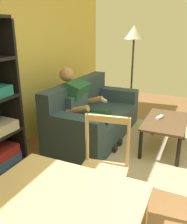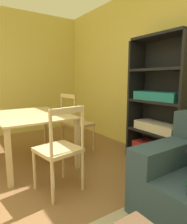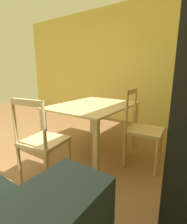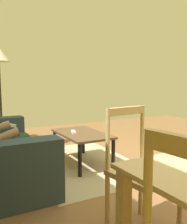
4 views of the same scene
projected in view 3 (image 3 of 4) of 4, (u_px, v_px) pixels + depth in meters
name	position (u px, v px, depth m)	size (l,w,h in m)	color
wall_side	(104.00, 66.00, 4.29)	(0.12, 5.28, 2.67)	#D2BE5D
dining_table	(94.00, 111.00, 2.54)	(1.28, 0.98, 0.71)	#D1B27F
dining_chair_near_wall	(142.00, 129.00, 2.16)	(0.46, 0.46, 0.98)	tan
dining_chair_facing_couch	(42.00, 142.00, 1.80)	(0.48, 0.48, 0.94)	#D1B27F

